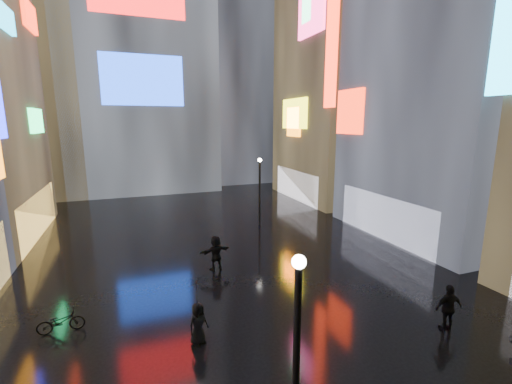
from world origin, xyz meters
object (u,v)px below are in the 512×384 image
lamp_near (296,354)px  bicycle (61,322)px  pedestrian_3 (449,308)px  lamp_far (260,188)px

lamp_near → bicycle: lamp_near is taller
lamp_near → pedestrian_3: (7.89, 2.77, -2.03)m
lamp_far → pedestrian_3: (1.84, -15.27, -2.03)m
lamp_far → pedestrian_3: size_ratio=2.83×
bicycle → lamp_near: bearing=-143.2°
pedestrian_3 → lamp_far: bearing=-72.9°
lamp_near → lamp_far: size_ratio=1.00×
lamp_far → pedestrian_3: 15.51m
lamp_far → pedestrian_3: lamp_far is taller
bicycle → pedestrian_3: bearing=-110.5°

